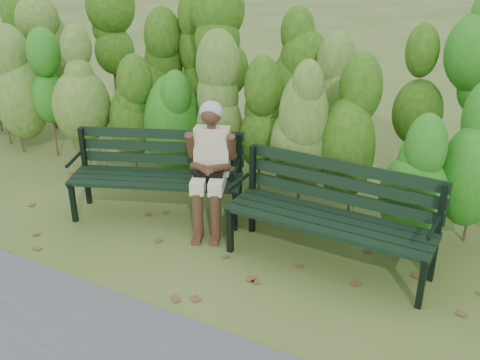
% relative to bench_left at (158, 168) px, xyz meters
% --- Properties ---
extents(ground, '(80.00, 80.00, 0.00)m').
position_rel_bench_left_xyz_m(ground, '(1.17, -0.55, -0.56)').
color(ground, '#40551E').
extents(hedge_band, '(11.04, 1.67, 2.42)m').
position_rel_bench_left_xyz_m(hedge_band, '(1.17, 1.31, 0.69)').
color(hedge_band, '#47381E').
rests_on(hedge_band, ground).
extents(leaf_litter, '(5.80, 2.19, 0.01)m').
position_rel_bench_left_xyz_m(leaf_litter, '(1.57, -0.60, -0.56)').
color(leaf_litter, brown).
rests_on(leaf_litter, ground).
extents(bench_left, '(2.01, 1.30, 0.96)m').
position_rel_bench_left_xyz_m(bench_left, '(0.00, 0.00, 0.00)').
color(bench_left, black).
rests_on(bench_left, ground).
extents(bench_right, '(2.01, 0.68, 1.00)m').
position_rel_bench_left_xyz_m(bench_right, '(2.11, -0.04, 0.03)').
color(bench_right, black).
rests_on(bench_right, ground).
extents(seated_woman, '(0.64, 0.86, 1.39)m').
position_rel_bench_left_xyz_m(seated_woman, '(0.66, 0.06, 0.22)').
color(seated_woman, beige).
rests_on(seated_woman, ground).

